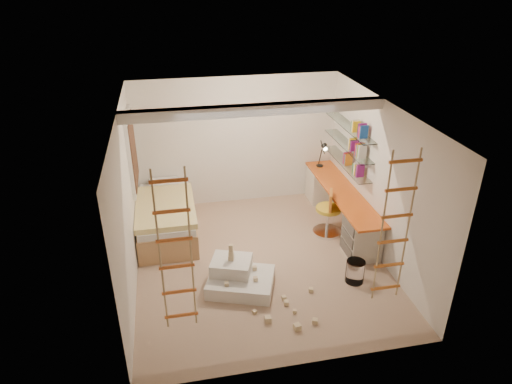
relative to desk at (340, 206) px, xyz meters
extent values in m
plane|color=#A28268|center=(-1.72, -0.86, -0.40)|extent=(4.50, 4.50, 0.00)
cube|color=white|center=(-1.72, -0.56, 2.12)|extent=(4.00, 0.18, 0.16)
cube|color=white|center=(-3.69, 0.64, 1.15)|extent=(0.06, 1.15, 1.35)
cube|color=#4C2D1E|center=(-3.65, 0.64, 1.15)|extent=(0.02, 1.00, 1.20)
cylinder|color=white|center=(-0.37, -1.68, -0.22)|extent=(0.29, 0.29, 0.37)
cube|color=#DD5C1A|center=(0.00, -0.03, 0.33)|extent=(0.55, 2.80, 0.04)
cube|color=beige|center=(0.00, 1.07, -0.05)|extent=(0.52, 0.55, 0.71)
cube|color=beige|center=(0.00, -1.03, -0.05)|extent=(0.52, 0.55, 0.71)
cube|color=#4C4742|center=(-0.27, -1.03, 0.21)|extent=(0.02, 0.50, 0.18)
cube|color=#4C4742|center=(-0.27, -1.03, -0.01)|extent=(0.02, 0.50, 0.18)
cube|color=#4C4742|center=(-0.27, -1.03, -0.23)|extent=(0.02, 0.50, 0.18)
cube|color=white|center=(0.15, 0.27, 0.75)|extent=(0.25, 1.80, 0.01)
cube|color=white|center=(0.15, 0.27, 1.10)|extent=(0.25, 1.80, 0.01)
cube|color=white|center=(0.15, 0.27, 1.45)|extent=(0.25, 1.80, 0.01)
cube|color=#AD7F51|center=(-3.20, 0.37, -0.18)|extent=(1.00, 2.00, 0.45)
cube|color=white|center=(-3.20, 0.37, 0.11)|extent=(0.95, 1.95, 0.12)
cube|color=yellow|center=(-3.20, 0.22, 0.22)|extent=(1.02, 1.60, 0.10)
cube|color=white|center=(-3.20, 1.17, 0.23)|extent=(0.55, 0.35, 0.12)
cylinder|color=black|center=(-0.05, 1.12, 0.36)|extent=(0.14, 0.14, 0.02)
cylinder|color=black|center=(-0.05, 1.12, 0.55)|extent=(0.02, 0.15, 0.36)
cylinder|color=black|center=(-0.05, 1.02, 0.80)|extent=(0.02, 0.27, 0.20)
cone|color=black|center=(-0.05, 0.90, 0.85)|extent=(0.12, 0.14, 0.15)
cylinder|color=#FFEABF|center=(-0.05, 0.86, 0.82)|extent=(0.08, 0.04, 0.08)
cylinder|color=gold|center=(-0.32, -0.24, 0.11)|extent=(0.58, 0.58, 0.07)
cube|color=orange|center=(-0.32, -0.30, 0.31)|extent=(0.16, 0.34, 0.33)
cylinder|color=silver|center=(-0.32, -0.24, -0.12)|extent=(0.07, 0.07, 0.46)
cylinder|color=silver|center=(-0.32, -0.24, -0.38)|extent=(0.67, 0.67, 0.05)
cube|color=silver|center=(-2.14, -1.49, -0.30)|extent=(1.17, 1.03, 0.22)
cube|color=silver|center=(-2.26, -1.34, -0.08)|extent=(0.72, 0.65, 0.22)
cube|color=#CCB284|center=(-2.26, -1.34, 0.07)|extent=(0.10, 0.10, 0.08)
cube|color=#CCB284|center=(-2.26, -1.34, 0.14)|extent=(0.09, 0.09, 0.07)
cube|color=#CCB284|center=(-2.26, -1.34, 0.24)|extent=(0.08, 0.08, 0.12)
cube|color=#CCB284|center=(-1.94, -1.64, -0.16)|extent=(0.06, 0.06, 0.06)
cube|color=#CCB284|center=(-1.90, -1.37, -0.16)|extent=(0.06, 0.06, 0.06)
cube|color=#CCB284|center=(-2.38, -1.67, -0.16)|extent=(0.06, 0.06, 0.06)
cube|color=#CCB284|center=(-1.54, -2.52, -0.37)|extent=(0.07, 0.07, 0.07)
cube|color=#CCB284|center=(-1.12, -1.79, -0.37)|extent=(0.07, 0.07, 0.07)
cube|color=#CCB284|center=(-1.56, -2.01, -0.37)|extent=(0.07, 0.07, 0.07)
cube|color=#CCB284|center=(-1.90, -2.30, -0.37)|extent=(0.07, 0.07, 0.07)
cube|color=#CCB284|center=(-1.48, -2.20, -0.37)|extent=(0.07, 0.07, 0.07)
cube|color=#CCB284|center=(-1.27, -2.46, -0.37)|extent=(0.07, 0.07, 0.07)
cube|color=#CCB284|center=(-2.05, -2.09, -0.37)|extent=(0.07, 0.07, 0.07)
cube|color=#CCB284|center=(-1.56, -1.89, -0.37)|extent=(0.07, 0.07, 0.07)
cube|color=#8C1E7F|center=(0.15, 0.27, 0.86)|extent=(0.14, 0.64, 0.22)
cube|color=#262626|center=(0.15, 0.27, 1.21)|extent=(0.14, 0.64, 0.22)
cube|color=yellow|center=(0.15, 0.27, 1.56)|extent=(0.14, 0.52, 0.22)
camera|label=1|loc=(-3.02, -7.03, 4.07)|focal=32.00mm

